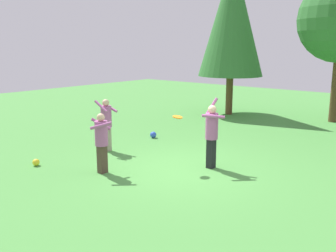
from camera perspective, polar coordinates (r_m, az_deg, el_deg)
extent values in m
plane|color=#4C9342|center=(10.29, 2.51, -6.56)|extent=(40.00, 40.00, 0.00)
cube|color=black|center=(10.34, 6.59, -4.17)|extent=(0.19, 0.22, 0.82)
cylinder|color=#A85693|center=(10.15, 6.69, -0.03)|extent=(0.34, 0.34, 0.71)
sphere|color=beige|center=(10.07, 6.76, 2.52)|extent=(0.23, 0.23, 0.23)
cylinder|color=#A85693|center=(9.90, 6.92, 1.46)|extent=(0.50, 0.47, 0.13)
cylinder|color=#A85693|center=(10.26, 6.58, 2.82)|extent=(0.34, 0.32, 0.56)
cube|color=#4C382D|center=(10.04, -9.99, -4.99)|extent=(0.19, 0.22, 0.75)
cylinder|color=#A85693|center=(9.86, -10.14, -1.11)|extent=(0.34, 0.34, 0.65)
sphere|color=beige|center=(9.77, -10.23, 1.29)|extent=(0.21, 0.21, 0.21)
cylinder|color=#A85693|center=(10.01, -10.20, 0.29)|extent=(0.39, 0.45, 0.36)
cylinder|color=#A85693|center=(9.61, -10.18, 0.06)|extent=(0.41, 0.48, 0.20)
cube|color=gray|center=(12.09, -9.29, -1.95)|extent=(0.19, 0.22, 0.78)
cylinder|color=#A85693|center=(11.94, -9.41, 1.44)|extent=(0.34, 0.34, 0.68)
sphere|color=beige|center=(11.86, -9.48, 3.52)|extent=(0.22, 0.22, 0.22)
cylinder|color=#A85693|center=(12.03, -8.74, 2.75)|extent=(0.57, 0.10, 0.25)
cylinder|color=#A85693|center=(11.75, -10.19, 2.96)|extent=(0.54, 0.09, 0.36)
cylinder|color=orange|center=(10.00, 1.46, 1.38)|extent=(0.31, 0.31, 0.07)
sphere|color=blue|center=(13.66, -2.27, -1.35)|extent=(0.23, 0.23, 0.23)
sphere|color=yellow|center=(11.16, -19.48, -5.25)|extent=(0.20, 0.20, 0.20)
cylinder|color=brown|center=(17.88, 24.17, 5.78)|extent=(0.33, 0.33, 3.29)
cylinder|color=brown|center=(18.45, 9.40, 7.03)|extent=(0.33, 0.33, 3.41)
cone|color=#337033|center=(18.43, 9.73, 16.04)|extent=(3.07, 3.07, 5.46)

